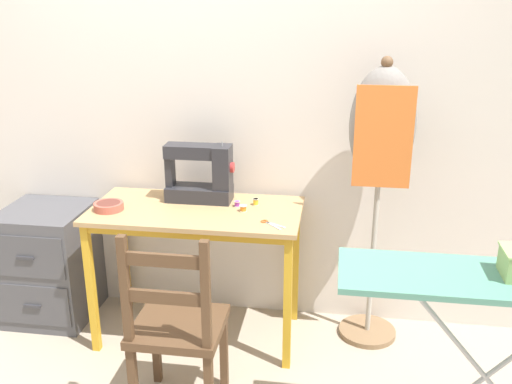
{
  "coord_description": "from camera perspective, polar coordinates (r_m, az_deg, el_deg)",
  "views": [
    {
      "loc": [
        0.73,
        -2.47,
        1.84
      ],
      "look_at": [
        0.33,
        0.25,
        0.88
      ],
      "focal_mm": 40.0,
      "sensor_mm": 36.0,
      "label": 1
    }
  ],
  "objects": [
    {
      "name": "thread_spool_near_machine",
      "position": [
        3.05,
        -1.9,
        -1.19
      ],
      "size": [
        0.03,
        0.03,
        0.03
      ],
      "color": "purple",
      "rests_on": "sewing_table"
    },
    {
      "name": "ground_plane",
      "position": [
        3.16,
        -6.84,
        -16.51
      ],
      "size": [
        14.0,
        14.0,
        0.0
      ],
      "primitive_type": "plane",
      "color": "tan"
    },
    {
      "name": "scissors",
      "position": [
        2.82,
        1.32,
        -3.14
      ],
      "size": [
        0.13,
        0.12,
        0.01
      ],
      "color": "silver",
      "rests_on": "sewing_table"
    },
    {
      "name": "thread_spool_far_edge",
      "position": [
        3.06,
        -0.03,
        -1.0
      ],
      "size": [
        0.03,
        0.03,
        0.04
      ],
      "color": "yellow",
      "rests_on": "sewing_table"
    },
    {
      "name": "thread_spool_mid_table",
      "position": [
        2.98,
        -1.29,
        -1.64
      ],
      "size": [
        0.04,
        0.04,
        0.03
      ],
      "color": "orange",
      "rests_on": "sewing_table"
    },
    {
      "name": "fabric_bowl",
      "position": [
        3.09,
        -14.52,
        -1.36
      ],
      "size": [
        0.15,
        0.15,
        0.04
      ],
      "color": "#B25647",
      "rests_on": "sewing_table"
    },
    {
      "name": "sewing_table",
      "position": [
        3.06,
        -6.06,
        -3.48
      ],
      "size": [
        1.12,
        0.55,
        0.76
      ],
      "color": "tan",
      "rests_on": "ground_plane"
    },
    {
      "name": "ironing_board",
      "position": [
        2.32,
        23.17,
        -8.84
      ],
      "size": [
        1.19,
        0.35,
        0.86
      ],
      "color": "#518E7A",
      "rests_on": "ground_plane"
    },
    {
      "name": "wooden_chair",
      "position": [
        2.62,
        -7.94,
        -13.35
      ],
      "size": [
        0.4,
        0.38,
        0.93
      ],
      "color": "#513823",
      "rests_on": "ground_plane"
    },
    {
      "name": "sewing_machine",
      "position": [
        3.1,
        -5.32,
        1.72
      ],
      "size": [
        0.37,
        0.15,
        0.34
      ],
      "color": "#28282D",
      "rests_on": "sewing_table"
    },
    {
      "name": "wall_back",
      "position": [
        3.22,
        -4.87,
        9.05
      ],
      "size": [
        10.0,
        0.05,
        2.55
      ],
      "color": "silver",
      "rests_on": "ground_plane"
    },
    {
      "name": "dress_form",
      "position": [
        2.97,
        12.42,
        4.98
      ],
      "size": [
        0.33,
        0.32,
        1.56
      ],
      "color": "#846647",
      "rests_on": "ground_plane"
    },
    {
      "name": "filing_cabinet",
      "position": [
        3.6,
        -19.91,
        -6.7
      ],
      "size": [
        0.47,
        0.48,
        0.68
      ],
      "color": "#4C4C51",
      "rests_on": "ground_plane"
    }
  ]
}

